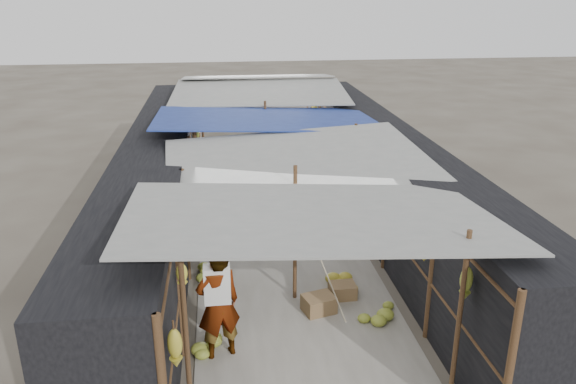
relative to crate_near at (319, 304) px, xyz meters
name	(u,v)px	position (x,y,z in m)	size (l,w,h in m)	color
aisle_slab	(275,225)	(-0.36, 4.04, -0.15)	(3.60, 16.00, 0.02)	#9E998E
stall_left	(160,185)	(-3.06, 4.04, 0.99)	(1.40, 15.00, 2.30)	black
stall_right	(385,176)	(2.34, 4.04, 0.99)	(1.40, 15.00, 2.30)	black
crate_near	(319,304)	(0.00, 0.00, 0.00)	(0.54, 0.43, 0.32)	#8D6948
crate_mid	(342,291)	(0.53, 0.44, -0.02)	(0.48, 0.39, 0.29)	#8D6948
crate_back	(245,208)	(-1.05, 4.87, -0.01)	(0.49, 0.40, 0.31)	#8D6948
black_basin	(314,168)	(1.34, 8.33, -0.08)	(0.55, 0.55, 0.16)	black
vendor_elderly	(218,304)	(-1.76, -1.04, 0.77)	(0.68, 0.45, 1.87)	white
shopper_blue	(278,206)	(-0.40, 3.03, 0.73)	(0.86, 0.67, 1.78)	#2143A9
vendor_seated	(321,222)	(0.61, 3.20, 0.22)	(0.49, 0.28, 0.77)	#4F4944
market_canopy	(274,126)	(-0.33, 4.38, 2.24)	(5.62, 15.20, 2.77)	brown
hanging_bananas	(277,156)	(-0.28, 4.27, 1.52)	(3.96, 14.07, 0.75)	gold
floor_bananas	(284,226)	(-0.18, 3.61, -0.01)	(3.92, 9.81, 0.35)	gold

